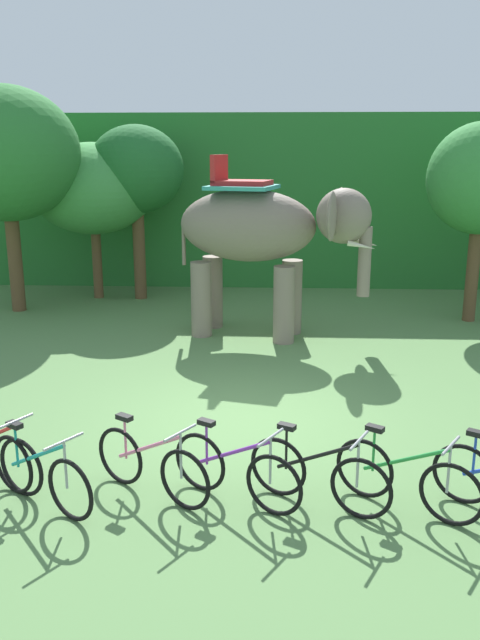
{
  "coord_description": "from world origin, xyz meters",
  "views": [
    {
      "loc": [
        0.44,
        -8.87,
        3.89
      ],
      "look_at": [
        -0.05,
        1.0,
        1.3
      ],
      "focal_mm": 36.7,
      "sensor_mm": 36.0,
      "label": 1
    }
  ],
  "objects_px": {
    "tree_left": "(136,171)",
    "bike_pink": "(151,465)",
    "bike_purple": "(235,470)",
    "bike_black": "(318,475)",
    "elephant": "(263,233)",
    "bike_teal": "(40,474)",
    "tree_center_right": "(93,189)",
    "bike_green": "(406,478)",
    "tree_right": "(6,155)"
  },
  "relations": [
    {
      "from": "tree_left",
      "to": "bike_pink",
      "type": "relative_size",
      "value": 3.06
    },
    {
      "from": "bike_purple",
      "to": "bike_black",
      "type": "xyz_separation_m",
      "value": [
        0.92,
        -0.05,
        0.0
      ]
    },
    {
      "from": "tree_left",
      "to": "elephant",
      "type": "distance_m",
      "value": 4.92
    },
    {
      "from": "bike_purple",
      "to": "bike_black",
      "type": "bearing_deg",
      "value": -3.12
    },
    {
      "from": "elephant",
      "to": "bike_teal",
      "type": "relative_size",
      "value": 2.91
    },
    {
      "from": "bike_pink",
      "to": "tree_center_right",
      "type": "bearing_deg",
      "value": 107.84
    },
    {
      "from": "bike_green",
      "to": "tree_right",
      "type": "bearing_deg",
      "value": 131.09
    },
    {
      "from": "bike_green",
      "to": "tree_left",
      "type": "bearing_deg",
      "value": 115.7
    },
    {
      "from": "bike_pink",
      "to": "tree_left",
      "type": "bearing_deg",
      "value": 101.88
    },
    {
      "from": "bike_teal",
      "to": "tree_right",
      "type": "bearing_deg",
      "value": 112.41
    },
    {
      "from": "tree_right",
      "to": "bike_teal",
      "type": "bearing_deg",
      "value": -67.59
    },
    {
      "from": "bike_black",
      "to": "bike_green",
      "type": "relative_size",
      "value": 1.05
    },
    {
      "from": "bike_purple",
      "to": "bike_teal",
      "type": "bearing_deg",
      "value": -175.0
    },
    {
      "from": "elephant",
      "to": "bike_green",
      "type": "height_order",
      "value": "elephant"
    },
    {
      "from": "tree_center_right",
      "to": "tree_right",
      "type": "bearing_deg",
      "value": -136.43
    },
    {
      "from": "bike_teal",
      "to": "bike_black",
      "type": "bearing_deg",
      "value": 2.58
    },
    {
      "from": "tree_right",
      "to": "elephant",
      "type": "xyz_separation_m",
      "value": [
        6.07,
        -1.95,
        -1.56
      ]
    },
    {
      "from": "bike_teal",
      "to": "bike_black",
      "type": "relative_size",
      "value": 0.95
    },
    {
      "from": "elephant",
      "to": "bike_purple",
      "type": "xyz_separation_m",
      "value": [
        -0.18,
        -6.89,
        -1.82
      ]
    },
    {
      "from": "bike_purple",
      "to": "bike_pink",
      "type": "bearing_deg",
      "value": 174.92
    },
    {
      "from": "tree_center_right",
      "to": "bike_purple",
      "type": "xyz_separation_m",
      "value": [
        4.28,
        -10.37,
        -2.5
      ]
    },
    {
      "from": "elephant",
      "to": "bike_teal",
      "type": "bearing_deg",
      "value": -108.37
    },
    {
      "from": "tree_center_right",
      "to": "bike_teal",
      "type": "xyz_separation_m",
      "value": [
        2.11,
        -10.56,
        -2.5
      ]
    },
    {
      "from": "tree_center_right",
      "to": "bike_purple",
      "type": "relative_size",
      "value": 2.71
    },
    {
      "from": "bike_purple",
      "to": "bike_green",
      "type": "relative_size",
      "value": 1.03
    },
    {
      "from": "tree_left",
      "to": "bike_green",
      "type": "distance_m",
      "value": 11.94
    },
    {
      "from": "bike_purple",
      "to": "tree_right",
      "type": "bearing_deg",
      "value": 123.69
    },
    {
      "from": "tree_center_right",
      "to": "bike_pink",
      "type": "relative_size",
      "value": 2.77
    },
    {
      "from": "bike_teal",
      "to": "bike_pink",
      "type": "bearing_deg",
      "value": 13.03
    },
    {
      "from": "tree_right",
      "to": "bike_pink",
      "type": "xyz_separation_m",
      "value": [
        4.92,
        -8.75,
        -3.38
      ]
    },
    {
      "from": "tree_right",
      "to": "elephant",
      "type": "relative_size",
      "value": 1.26
    },
    {
      "from": "elephant",
      "to": "bike_teal",
      "type": "xyz_separation_m",
      "value": [
        -2.35,
        -7.08,
        -1.82
      ]
    },
    {
      "from": "tree_left",
      "to": "bike_black",
      "type": "bearing_deg",
      "value": -68.69
    },
    {
      "from": "bike_green",
      "to": "bike_teal",
      "type": "bearing_deg",
      "value": -178.5
    },
    {
      "from": "bike_teal",
      "to": "bike_purple",
      "type": "bearing_deg",
      "value": 5.0
    },
    {
      "from": "tree_right",
      "to": "tree_center_right",
      "type": "relative_size",
      "value": 1.32
    },
    {
      "from": "tree_center_right",
      "to": "elephant",
      "type": "xyz_separation_m",
      "value": [
        4.46,
        -3.48,
        -0.68
      ]
    },
    {
      "from": "elephant",
      "to": "tree_left",
      "type": "bearing_deg",
      "value": 133.81
    },
    {
      "from": "bike_pink",
      "to": "bike_green",
      "type": "distance_m",
      "value": 2.87
    },
    {
      "from": "tree_right",
      "to": "bike_purple",
      "type": "xyz_separation_m",
      "value": [
        5.89,
        -8.84,
        -3.38
      ]
    },
    {
      "from": "tree_right",
      "to": "bike_pink",
      "type": "bearing_deg",
      "value": -60.67
    },
    {
      "from": "tree_left",
      "to": "bike_pink",
      "type": "xyz_separation_m",
      "value": [
        2.16,
        -10.26,
        -2.96
      ]
    },
    {
      "from": "bike_purple",
      "to": "bike_black",
      "type": "height_order",
      "value": "same"
    },
    {
      "from": "bike_pink",
      "to": "bike_black",
      "type": "bearing_deg",
      "value": -4.13
    },
    {
      "from": "bike_purple",
      "to": "bike_green",
      "type": "height_order",
      "value": "same"
    },
    {
      "from": "tree_left",
      "to": "bike_purple",
      "type": "xyz_separation_m",
      "value": [
        3.13,
        -10.34,
        -2.96
      ]
    },
    {
      "from": "tree_right",
      "to": "bike_pink",
      "type": "height_order",
      "value": "tree_right"
    },
    {
      "from": "bike_black",
      "to": "bike_green",
      "type": "bearing_deg",
      "value": -1.98
    },
    {
      "from": "tree_right",
      "to": "bike_black",
      "type": "bearing_deg",
      "value": -52.52
    },
    {
      "from": "tree_center_right",
      "to": "bike_green",
      "type": "xyz_separation_m",
      "value": [
        6.17,
        -10.45,
        -2.5
      ]
    }
  ]
}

